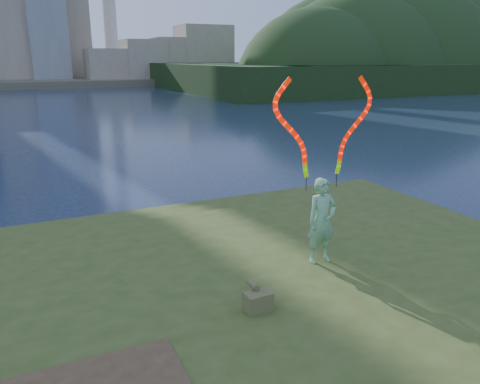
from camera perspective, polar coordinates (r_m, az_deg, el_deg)
ground at (r=9.75m, az=-8.11°, el=-15.37°), size 320.00×320.00×0.00m
grassy_knoll at (r=7.76m, az=-2.78°, el=-21.44°), size 20.00×18.00×0.80m
far_shore at (r=103.12m, az=-24.44°, el=12.28°), size 320.00×40.00×1.20m
wooded_hill at (r=92.03m, az=17.57°, el=12.38°), size 78.00×50.00×63.00m
woman_with_ribbons at (r=9.97m, az=10.01°, el=-0.88°), size 2.14×0.48×4.21m
canvas_bag at (r=8.38m, az=2.16°, el=-13.04°), size 0.48×0.54×0.44m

